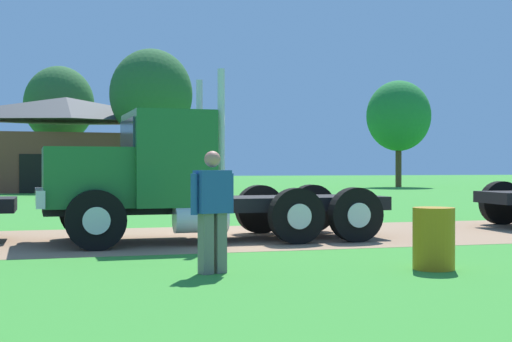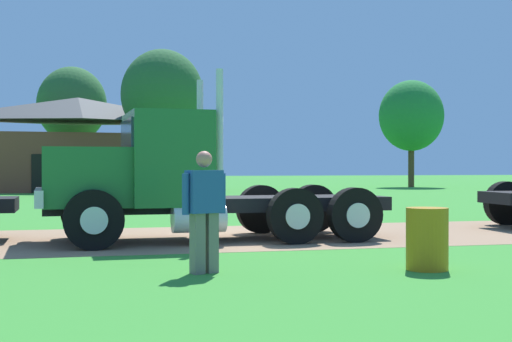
# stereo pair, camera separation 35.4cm
# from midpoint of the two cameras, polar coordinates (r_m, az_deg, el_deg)

# --- Properties ---
(ground_plane) EXTENTS (200.00, 200.00, 0.00)m
(ground_plane) POSITION_cam_midpoint_polar(r_m,az_deg,el_deg) (15.84, -1.75, -5.09)
(ground_plane) COLOR #388B2F
(dirt_track) EXTENTS (120.00, 5.58, 0.01)m
(dirt_track) POSITION_cam_midpoint_polar(r_m,az_deg,el_deg) (15.84, -1.75, -5.08)
(dirt_track) COLOR #9D7859
(dirt_track) RESTS_ON ground_plane
(truck_foreground_white) EXTENTS (7.14, 2.90, 3.37)m
(truck_foreground_white) POSITION_cam_midpoint_polar(r_m,az_deg,el_deg) (14.87, -7.47, -0.71)
(truck_foreground_white) COLOR black
(truck_foreground_white) RESTS_ON ground_plane
(visitor_standing_near) EXTENTS (0.66, 0.41, 1.72)m
(visitor_standing_near) POSITION_cam_midpoint_polar(r_m,az_deg,el_deg) (10.40, -4.36, -2.71)
(visitor_standing_near) COLOR #264C8C
(visitor_standing_near) RESTS_ON ground_plane
(steel_barrel) EXTENTS (0.61, 0.61, 0.90)m
(steel_barrel) POSITION_cam_midpoint_polar(r_m,az_deg,el_deg) (11.07, 12.66, -5.10)
(steel_barrel) COLOR #B27214
(steel_barrel) RESTS_ON ground_plane
(shed_building) EXTENTS (13.16, 6.03, 5.67)m
(shed_building) POSITION_cam_midpoint_polar(r_m,az_deg,el_deg) (45.80, -14.66, 1.90)
(shed_building) COLOR brown
(shed_building) RESTS_ON ground_plane
(tree_mid) EXTENTS (4.74, 4.74, 8.37)m
(tree_mid) POSITION_cam_midpoint_polar(r_m,az_deg,el_deg) (52.51, -15.14, 4.97)
(tree_mid) COLOR #513823
(tree_mid) RESTS_ON ground_plane
(tree_right) EXTENTS (4.81, 4.81, 8.35)m
(tree_right) POSITION_cam_midpoint_polar(r_m,az_deg,el_deg) (43.66, -8.33, 5.85)
(tree_right) COLOR #513823
(tree_right) RESTS_ON ground_plane
(tree_far_right) EXTENTS (4.70, 4.70, 7.80)m
(tree_far_right) POSITION_cam_midpoint_polar(r_m,az_deg,el_deg) (55.20, 10.76, 4.18)
(tree_far_right) COLOR #513823
(tree_far_right) RESTS_ON ground_plane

